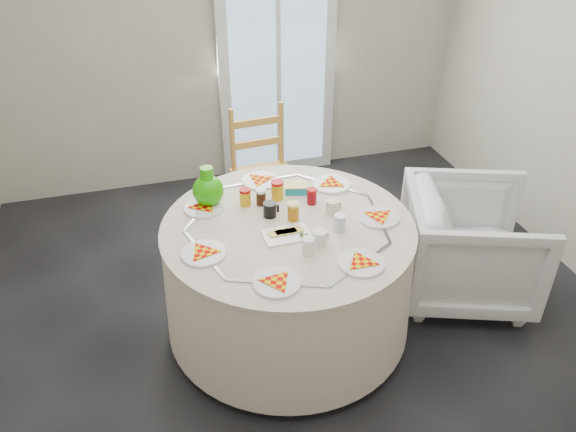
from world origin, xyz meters
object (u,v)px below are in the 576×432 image
object	(u,v)px
green_pitcher	(208,185)
armchair	(470,243)
table	(288,276)
wooden_chair	(266,179)

from	to	relation	value
green_pitcher	armchair	bearing A→B (deg)	-14.85
armchair	green_pitcher	xyz separation A→B (m)	(-1.59, 0.35, 0.48)
green_pitcher	table	bearing A→B (deg)	-43.72
wooden_chair	armchair	distance (m)	1.50
wooden_chair	green_pitcher	bearing A→B (deg)	-131.03
armchair	wooden_chair	bearing A→B (deg)	66.22
wooden_chair	armchair	world-z (taller)	wooden_chair
armchair	green_pitcher	size ratio (longest dim) A/B	3.46
table	armchair	world-z (taller)	armchair
table	armchair	bearing A→B (deg)	-0.57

